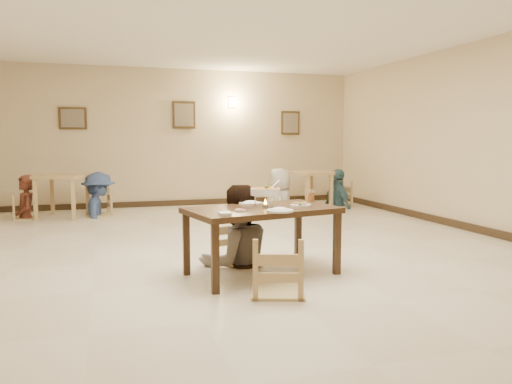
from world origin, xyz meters
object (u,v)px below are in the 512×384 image
object	(u,v)px
drink_glass	(311,197)
bg_chair_rr	(338,183)
main_diner	(236,185)
bg_chair_rl	(280,184)
bg_diner_d	(338,169)
main_table	(262,215)
bg_diner_a	(24,175)
bg_diner_c	(280,168)
chair_far	(238,221)
bg_chair_ll	(25,195)
bg_chair_lr	(99,191)
curry_warmer	(265,192)
bg_table_right	(309,178)
bg_table_left	(62,182)
bg_diner_b	(98,172)
chair_near	(278,239)

from	to	relation	value
drink_glass	bg_chair_rr	distance (m)	5.23
main_diner	bg_chair_rl	xyz separation A→B (m)	(2.11, 4.34, -0.42)
bg_diner_d	main_table	bearing A→B (deg)	141.55
bg_diner_a	bg_diner_d	world-z (taller)	bg_diner_d
bg_chair_rr	bg_diner_c	size ratio (longest dim) A/B	0.61
chair_far	main_diner	size ratio (longest dim) A/B	0.52
bg_chair_rl	bg_diner_c	world-z (taller)	bg_diner_c
main_diner	bg_diner_a	size ratio (longest dim) A/B	1.15
bg_chair_rr	bg_diner_d	xyz separation A→B (m)	(-0.00, 0.00, 0.31)
main_table	chair_far	size ratio (longest dim) A/B	1.75
bg_chair_ll	bg_diner_a	size ratio (longest dim) A/B	0.56
main_table	drink_glass	bearing A→B (deg)	8.35
drink_glass	bg_diner_c	bearing A→B (deg)	74.44
bg_chair_lr	bg_chair_rl	size ratio (longest dim) A/B	0.92
curry_warmer	bg_chair_ll	world-z (taller)	curry_warmer
chair_far	bg_table_right	bearing A→B (deg)	45.08
main_diner	bg_chair_lr	bearing A→B (deg)	-76.31
bg_diner_a	main_table	bearing A→B (deg)	15.96
main_table	bg_table_right	size ratio (longest dim) A/B	1.76
chair_far	bg_diner_c	xyz separation A→B (m)	(2.07, 4.25, 0.37)
bg_table_left	bg_chair_lr	size ratio (longest dim) A/B	1.09
drink_glass	bg_chair_rl	world-z (taller)	bg_chair_rl
bg_table_right	bg_chair_rl	xyz separation A→B (m)	(-0.65, 0.05, -0.13)
main_table	bg_chair_rl	world-z (taller)	bg_chair_rl
drink_glass	bg_chair_rr	world-z (taller)	bg_chair_rr
bg_diner_b	drink_glass	bearing A→B (deg)	-151.06
drink_glass	bg_table_left	bearing A→B (deg)	123.34
chair_near	bg_table_right	distance (m)	6.15
bg_chair_rl	bg_diner_a	bearing A→B (deg)	96.60
bg_diner_b	bg_table_left	bearing A→B (deg)	98.17
chair_near	main_table	bearing A→B (deg)	-77.08
bg_chair_rr	bg_chair_lr	bearing A→B (deg)	-96.30
bg_chair_ll	bg_chair_rr	bearing A→B (deg)	-99.80
bg_diner_a	bg_diner_b	xyz separation A→B (m)	(1.30, 0.03, 0.03)
chair_far	bg_table_left	xyz separation A→B (m)	(-2.27, 4.24, 0.18)
bg_table_left	bg_chair_ll	size ratio (longest dim) A/B	1.13
main_diner	bg_diner_b	xyz separation A→B (m)	(-1.58, 4.40, -0.09)
bg_chair_ll	main_diner	bearing A→B (deg)	-155.13
chair_near	bg_diner_a	bearing A→B (deg)	-44.11
curry_warmer	chair_near	bearing A→B (deg)	-98.71
main_diner	bg_chair_lr	world-z (taller)	main_diner
drink_glass	bg_diner_b	size ratio (longest dim) A/B	0.09
chair_far	bg_table_left	world-z (taller)	chair_far
bg_table_left	bg_chair_rr	xyz separation A→B (m)	(5.65, -0.10, -0.15)
chair_near	bg_chair_lr	size ratio (longest dim) A/B	1.11
chair_near	bg_chair_rr	world-z (taller)	chair_near
bg_diner_d	bg_diner_b	bearing A→B (deg)	84.08
chair_near	drink_glass	xyz separation A→B (m)	(0.74, 0.94, 0.27)
main_table	bg_chair_rr	bearing A→B (deg)	43.79
bg_table_left	bg_diner_c	size ratio (longest dim) A/B	0.60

